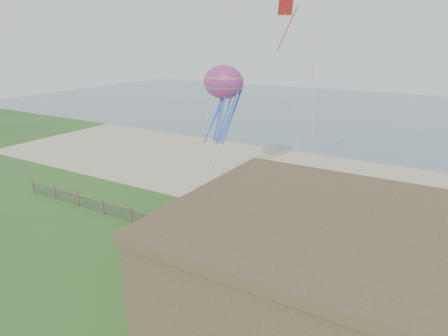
# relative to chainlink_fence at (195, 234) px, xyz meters

# --- Properties ---
(ground) EXTENTS (160.00, 160.00, 0.00)m
(ground) POSITION_rel_chainlink_fence_xyz_m (0.00, -6.00, -0.55)
(ground) COLOR #30531C
(ground) RESTS_ON ground
(sand_beach) EXTENTS (72.00, 20.00, 0.02)m
(sand_beach) POSITION_rel_chainlink_fence_xyz_m (0.00, 16.00, -0.55)
(sand_beach) COLOR #BAB086
(sand_beach) RESTS_ON ground
(ocean) EXTENTS (160.00, 68.00, 0.02)m
(ocean) POSITION_rel_chainlink_fence_xyz_m (0.00, 60.00, -0.55)
(ocean) COLOR slate
(ocean) RESTS_ON ground
(chainlink_fence) EXTENTS (36.20, 0.20, 1.25)m
(chainlink_fence) POSITION_rel_chainlink_fence_xyz_m (0.00, 0.00, 0.00)
(chainlink_fence) COLOR #4E3A2B
(chainlink_fence) RESTS_ON ground
(motel) EXTENTS (15.00, 10.00, 7.00)m
(motel) POSITION_rel_chainlink_fence_xyz_m (13.00, -7.00, 2.95)
(motel) COLOR #4B3C28
(motel) RESTS_ON ground
(motel_deck) EXTENTS (15.00, 2.00, 0.50)m
(motel_deck) POSITION_rel_chainlink_fence_xyz_m (13.00, -1.00, -0.30)
(motel_deck) COLOR brown
(motel_deck) RESTS_ON ground
(picnic_table) EXTENTS (1.98, 1.71, 0.71)m
(picnic_table) POSITION_rel_chainlink_fence_xyz_m (6.71, -4.49, -0.19)
(picnic_table) COLOR brown
(picnic_table) RESTS_ON ground
(octopus_kite) EXTENTS (4.01, 3.07, 7.62)m
(octopus_kite) POSITION_rel_chainlink_fence_xyz_m (-4.00, 10.54, 7.34)
(octopus_kite) COLOR #F23E26
(kite_red) EXTENTS (2.07, 2.30, 3.08)m
(kite_red) POSITION_rel_chainlink_fence_xyz_m (2.52, 8.39, 14.27)
(kite_red) COLOR red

